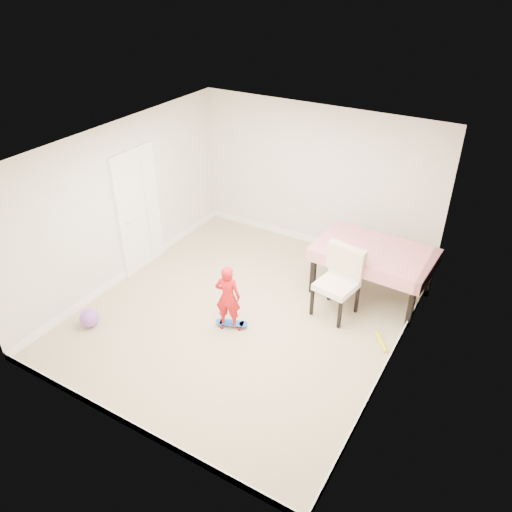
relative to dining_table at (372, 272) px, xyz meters
The scene contains 17 objects.
ground 2.11m from the dining_table, 135.33° to the right, with size 5.00×5.00×0.00m, color tan.
ceiling 2.99m from the dining_table, 135.33° to the right, with size 4.50×5.00×0.04m, color white.
wall_back 2.00m from the dining_table, 145.18° to the left, with size 4.50×0.04×2.60m, color beige.
wall_front 4.29m from the dining_table, 110.51° to the right, with size 4.50×0.04×2.60m, color beige.
wall_left 4.07m from the dining_table, 158.54° to the right, with size 0.04×5.00×2.60m, color beige.
wall_right 1.86m from the dining_table, 62.51° to the right, with size 0.04×5.00×2.60m, color beige.
door 3.92m from the dining_table, 162.63° to the right, with size 0.10×0.94×2.11m, color white.
baseboard_back 1.83m from the dining_table, 144.91° to the left, with size 4.50×0.02×0.12m, color white.
baseboard_front 4.23m from the dining_table, 110.46° to the right, with size 4.50×0.02×0.12m, color white.
baseboard_left 4.00m from the dining_table, 158.59° to the right, with size 0.02×5.00×0.12m, color white.
baseboard_right 1.68m from the dining_table, 62.20° to the right, with size 0.02×5.00×0.12m, color white.
dining_table is the anchor object (origin of this frame).
dining_chair 0.82m from the dining_table, 111.07° to the right, with size 0.59×0.67×1.09m, color silver, non-canonical shape.
skateboard 2.36m from the dining_table, 128.83° to the right, with size 0.48×0.18×0.07m, color blue, non-canonical shape.
child 2.37m from the dining_table, 129.24° to the right, with size 0.37×0.24×1.01m, color red.
balloon 4.35m from the dining_table, 138.91° to the right, with size 0.28×0.28×0.28m, color #9253C8.
foam_toy 1.27m from the dining_table, 62.17° to the right, with size 0.06×0.06×0.40m, color yellow.
Camera 1 is at (3.21, -5.11, 4.73)m, focal length 35.00 mm.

